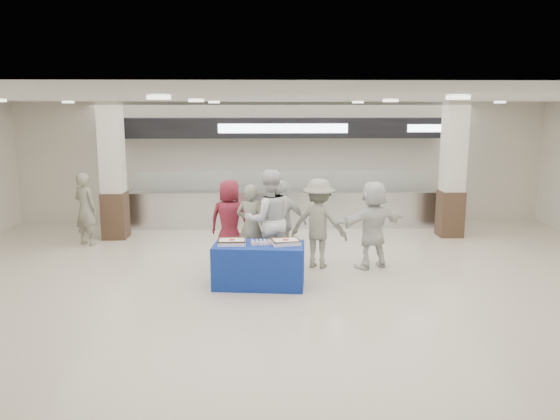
{
  "coord_description": "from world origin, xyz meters",
  "views": [
    {
      "loc": [
        -0.45,
        -8.55,
        3.08
      ],
      "look_at": [
        -0.17,
        1.6,
        1.15
      ],
      "focal_mm": 35.0,
      "sensor_mm": 36.0,
      "label": 1
    }
  ],
  "objects_px": {
    "soldier_bg": "(86,209)",
    "civilian_white": "(373,225)",
    "sheet_cake_right": "(286,241)",
    "cupcake_tray": "(261,242)",
    "sheet_cake_left": "(232,241)",
    "chef_short": "(282,222)",
    "display_table": "(259,265)",
    "civilian_maroon": "(230,220)",
    "chef_tall": "(269,220)",
    "soldier_a": "(251,226)",
    "soldier_b": "(319,223)"
  },
  "relations": [
    {
      "from": "soldier_b",
      "to": "soldier_bg",
      "type": "relative_size",
      "value": 1.05
    },
    {
      "from": "cupcake_tray",
      "to": "soldier_a",
      "type": "height_order",
      "value": "soldier_a"
    },
    {
      "from": "sheet_cake_left",
      "to": "soldier_bg",
      "type": "distance_m",
      "value": 4.56
    },
    {
      "from": "display_table",
      "to": "civilian_maroon",
      "type": "bearing_deg",
      "value": 116.13
    },
    {
      "from": "chef_tall",
      "to": "soldier_b",
      "type": "bearing_deg",
      "value": 176.55
    },
    {
      "from": "sheet_cake_right",
      "to": "chef_tall",
      "type": "relative_size",
      "value": 0.27
    },
    {
      "from": "display_table",
      "to": "civilian_maroon",
      "type": "distance_m",
      "value": 1.79
    },
    {
      "from": "sheet_cake_right",
      "to": "chef_short",
      "type": "bearing_deg",
      "value": 90.61
    },
    {
      "from": "chef_tall",
      "to": "civilian_white",
      "type": "height_order",
      "value": "chef_tall"
    },
    {
      "from": "chef_short",
      "to": "soldier_b",
      "type": "height_order",
      "value": "soldier_b"
    },
    {
      "from": "soldier_b",
      "to": "soldier_bg",
      "type": "height_order",
      "value": "soldier_b"
    },
    {
      "from": "sheet_cake_left",
      "to": "cupcake_tray",
      "type": "xyz_separation_m",
      "value": [
        0.5,
        -0.01,
        -0.02
      ]
    },
    {
      "from": "soldier_bg",
      "to": "civilian_white",
      "type": "bearing_deg",
      "value": -168.38
    },
    {
      "from": "display_table",
      "to": "civilian_white",
      "type": "xyz_separation_m",
      "value": [
        2.18,
        1.06,
        0.48
      ]
    },
    {
      "from": "chef_tall",
      "to": "soldier_b",
      "type": "height_order",
      "value": "chef_tall"
    },
    {
      "from": "civilian_white",
      "to": "display_table",
      "type": "bearing_deg",
      "value": 1.88
    },
    {
      "from": "display_table",
      "to": "chef_tall",
      "type": "bearing_deg",
      "value": 85.13
    },
    {
      "from": "civilian_white",
      "to": "chef_tall",
      "type": "bearing_deg",
      "value": -22.04
    },
    {
      "from": "sheet_cake_left",
      "to": "soldier_a",
      "type": "height_order",
      "value": "soldier_a"
    },
    {
      "from": "sheet_cake_left",
      "to": "chef_short",
      "type": "relative_size",
      "value": 0.29
    },
    {
      "from": "civilian_maroon",
      "to": "chef_tall",
      "type": "xyz_separation_m",
      "value": [
        0.79,
        -0.63,
        0.13
      ]
    },
    {
      "from": "civilian_maroon",
      "to": "soldier_b",
      "type": "distance_m",
      "value": 1.81
    },
    {
      "from": "soldier_a",
      "to": "civilian_maroon",
      "type": "bearing_deg",
      "value": -28.2
    },
    {
      "from": "cupcake_tray",
      "to": "chef_short",
      "type": "bearing_deg",
      "value": 74.54
    },
    {
      "from": "civilian_white",
      "to": "soldier_b",
      "type": "bearing_deg",
      "value": -28.42
    },
    {
      "from": "sheet_cake_right",
      "to": "chef_tall",
      "type": "distance_m",
      "value": 1.05
    },
    {
      "from": "display_table",
      "to": "sheet_cake_left",
      "type": "distance_m",
      "value": 0.63
    },
    {
      "from": "chef_short",
      "to": "civilian_maroon",
      "type": "bearing_deg",
      "value": 3.79
    },
    {
      "from": "soldier_bg",
      "to": "civilian_maroon",
      "type": "bearing_deg",
      "value": -173.25
    },
    {
      "from": "cupcake_tray",
      "to": "chef_tall",
      "type": "relative_size",
      "value": 0.2
    },
    {
      "from": "soldier_a",
      "to": "chef_short",
      "type": "height_order",
      "value": "chef_short"
    },
    {
      "from": "chef_short",
      "to": "civilian_white",
      "type": "height_order",
      "value": "civilian_white"
    },
    {
      "from": "sheet_cake_left",
      "to": "chef_tall",
      "type": "xyz_separation_m",
      "value": [
        0.65,
        0.97,
        0.17
      ]
    },
    {
      "from": "soldier_a",
      "to": "civilian_white",
      "type": "distance_m",
      "value": 2.34
    },
    {
      "from": "soldier_a",
      "to": "chef_tall",
      "type": "bearing_deg",
      "value": 179.07
    },
    {
      "from": "chef_tall",
      "to": "civilian_white",
      "type": "xyz_separation_m",
      "value": [
        1.99,
        0.07,
        -0.11
      ]
    },
    {
      "from": "display_table",
      "to": "chef_short",
      "type": "distance_m",
      "value": 1.6
    },
    {
      "from": "civilian_white",
      "to": "soldier_bg",
      "type": "bearing_deg",
      "value": -41.68
    },
    {
      "from": "cupcake_tray",
      "to": "chef_tall",
      "type": "bearing_deg",
      "value": 81.61
    },
    {
      "from": "sheet_cake_right",
      "to": "soldier_bg",
      "type": "bearing_deg",
      "value": 145.52
    },
    {
      "from": "sheet_cake_right",
      "to": "cupcake_tray",
      "type": "bearing_deg",
      "value": 177.89
    },
    {
      "from": "sheet_cake_right",
      "to": "civilian_white",
      "type": "height_order",
      "value": "civilian_white"
    },
    {
      "from": "cupcake_tray",
      "to": "sheet_cake_right",
      "type": "bearing_deg",
      "value": -2.11
    },
    {
      "from": "display_table",
      "to": "cupcake_tray",
      "type": "height_order",
      "value": "cupcake_tray"
    },
    {
      "from": "sheet_cake_left",
      "to": "soldier_bg",
      "type": "relative_size",
      "value": 0.29
    },
    {
      "from": "chef_short",
      "to": "display_table",
      "type": "bearing_deg",
      "value": 85.0
    },
    {
      "from": "civilian_maroon",
      "to": "soldier_bg",
      "type": "height_order",
      "value": "civilian_maroon"
    },
    {
      "from": "soldier_b",
      "to": "soldier_bg",
      "type": "bearing_deg",
      "value": -0.1
    },
    {
      "from": "sheet_cake_right",
      "to": "chef_tall",
      "type": "xyz_separation_m",
      "value": [
        -0.28,
        1.0,
        0.17
      ]
    },
    {
      "from": "chef_short",
      "to": "soldier_b",
      "type": "xyz_separation_m",
      "value": [
        0.7,
        -0.34,
        0.04
      ]
    }
  ]
}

